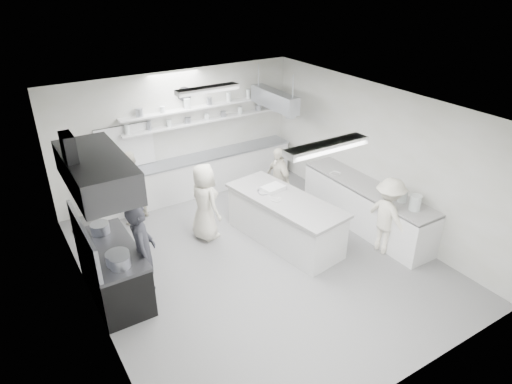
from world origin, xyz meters
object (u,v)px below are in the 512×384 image
stove (114,273)px  prep_island (285,221)px  cook_back (130,188)px  right_counter (366,207)px  cook_stove (143,252)px  back_counter (198,175)px

stove → prep_island: prep_island is taller
stove → cook_back: cook_back is taller
right_counter → cook_stove: (-4.80, 0.30, 0.42)m
prep_island → back_counter: bearing=91.9°
stove → prep_island: 3.45m
back_counter → right_counter: 4.13m
prep_island → cook_back: bearing=126.1°
prep_island → cook_stove: (-2.99, -0.17, 0.43)m
prep_island → cook_back: (-2.39, 2.42, 0.35)m
back_counter → prep_island: size_ratio=1.99×
back_counter → prep_island: bearing=-79.5°
cook_stove → cook_back: 2.66m
stove → prep_island: bearing=-2.3°
right_counter → cook_back: cook_back is taller
stove → back_counter: back_counter is taller
stove → cook_stove: bearing=-34.0°
cook_stove → cook_back: (0.60, 2.59, -0.08)m
prep_island → right_counter: bearing=-23.0°
back_counter → cook_stove: 3.98m
prep_island → cook_stove: 3.03m
stove → back_counter: (2.90, 2.80, 0.01)m
prep_island → cook_back: size_ratio=1.55×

